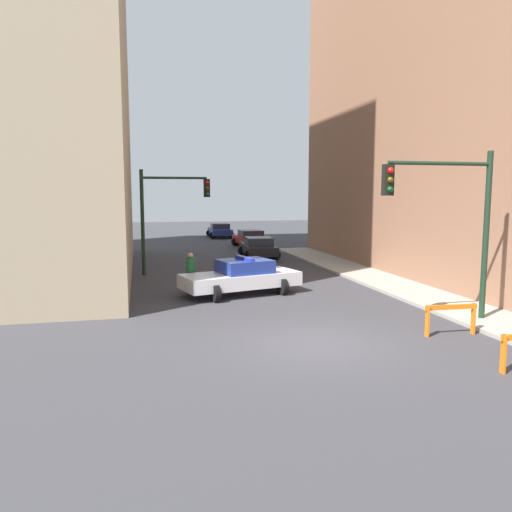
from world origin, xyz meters
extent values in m
plane|color=#38383D|center=(0.00, 0.00, 0.00)|extent=(120.00, 120.00, 0.00)
cube|color=#9E998E|center=(6.20, 0.00, 0.06)|extent=(2.40, 44.00, 0.12)
cylinder|color=black|center=(5.90, 0.99, 2.72)|extent=(0.18, 0.18, 5.20)
cylinder|color=black|center=(4.20, 0.99, 4.92)|extent=(3.40, 0.12, 0.12)
cube|color=black|center=(2.50, 0.99, 4.42)|extent=(0.30, 0.22, 0.90)
sphere|color=red|center=(2.50, 0.85, 4.69)|extent=(0.18, 0.18, 0.18)
sphere|color=#4C3D0C|center=(2.50, 0.85, 4.42)|extent=(0.18, 0.18, 0.18)
sphere|color=#0C4219|center=(2.50, 0.85, 4.15)|extent=(0.18, 0.18, 0.18)
cylinder|color=black|center=(-4.40, 12.79, 2.60)|extent=(0.18, 0.18, 5.20)
cylinder|color=black|center=(-2.80, 12.79, 4.80)|extent=(3.20, 0.12, 0.12)
cube|color=black|center=(-1.20, 12.79, 4.30)|extent=(0.30, 0.22, 0.90)
sphere|color=red|center=(-1.20, 12.64, 4.57)|extent=(0.18, 0.18, 0.18)
sphere|color=#4C3D0C|center=(-1.20, 12.64, 4.30)|extent=(0.18, 0.18, 0.18)
sphere|color=#0C4219|center=(-1.20, 12.64, 4.03)|extent=(0.18, 0.18, 0.18)
cube|color=white|center=(-0.68, 6.92, 0.60)|extent=(5.01, 2.98, 0.55)
cube|color=navy|center=(-0.50, 6.97, 1.14)|extent=(2.32, 2.07, 0.52)
cylinder|color=black|center=(-1.88, 5.73, 0.33)|extent=(0.38, 0.69, 0.66)
cylinder|color=black|center=(-2.31, 7.37, 0.33)|extent=(0.38, 0.69, 0.66)
cylinder|color=black|center=(0.94, 6.46, 0.33)|extent=(0.38, 0.69, 0.66)
cylinder|color=black|center=(0.51, 8.11, 0.33)|extent=(0.38, 0.69, 0.66)
cube|color=#2633BF|center=(-0.50, 6.97, 1.46)|extent=(0.54, 1.39, 0.12)
cube|color=black|center=(2.74, 18.00, 0.57)|extent=(2.11, 4.42, 0.52)
cube|color=#232833|center=(2.72, 17.83, 1.07)|extent=(1.71, 1.92, 0.48)
cylinder|color=black|center=(2.01, 19.39, 0.31)|extent=(0.63, 0.26, 0.62)
cylinder|color=black|center=(3.66, 19.27, 0.31)|extent=(0.63, 0.26, 0.62)
cylinder|color=black|center=(1.81, 16.73, 0.31)|extent=(0.63, 0.26, 0.62)
cylinder|color=black|center=(3.47, 16.61, 0.31)|extent=(0.63, 0.26, 0.62)
cube|color=maroon|center=(3.57, 24.17, 0.57)|extent=(1.96, 4.36, 0.52)
cube|color=#232833|center=(3.58, 24.00, 1.07)|extent=(1.65, 1.86, 0.48)
cylinder|color=black|center=(2.70, 25.47, 0.31)|extent=(0.63, 0.24, 0.62)
cylinder|color=black|center=(4.35, 25.54, 0.31)|extent=(0.63, 0.24, 0.62)
cylinder|color=black|center=(2.80, 22.81, 0.31)|extent=(0.63, 0.24, 0.62)
cylinder|color=black|center=(4.45, 22.87, 0.31)|extent=(0.63, 0.24, 0.62)
cube|color=navy|center=(2.72, 33.12, 0.57)|extent=(1.92, 4.35, 0.52)
cube|color=#232833|center=(2.72, 32.94, 1.07)|extent=(1.63, 1.85, 0.48)
cylinder|color=black|center=(1.93, 34.47, 0.31)|extent=(0.63, 0.24, 0.62)
cylinder|color=black|center=(3.59, 34.43, 0.31)|extent=(0.63, 0.24, 0.62)
cylinder|color=black|center=(1.86, 31.81, 0.31)|extent=(0.63, 0.24, 0.62)
cylinder|color=black|center=(3.51, 31.76, 0.31)|extent=(0.63, 0.24, 0.62)
cylinder|color=black|center=(-2.59, 7.71, 0.41)|extent=(0.39, 0.39, 0.82)
cylinder|color=#236633|center=(-2.59, 7.71, 1.13)|extent=(0.50, 0.50, 0.62)
sphere|color=tan|center=(-2.59, 7.71, 1.55)|extent=(0.30, 0.30, 0.22)
cube|color=orange|center=(3.29, -3.14, 0.45)|extent=(0.06, 0.16, 0.90)
cube|color=orange|center=(3.98, -0.18, 0.83)|extent=(1.60, 0.12, 0.14)
cube|color=orange|center=(3.26, -0.15, 0.45)|extent=(0.06, 0.16, 0.90)
cube|color=orange|center=(4.70, -0.21, 0.45)|extent=(0.06, 0.16, 0.90)
camera|label=1|loc=(-4.61, -12.38, 4.03)|focal=35.00mm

